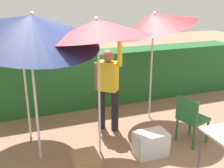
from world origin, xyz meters
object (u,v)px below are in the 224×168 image
person_vendor (108,85)px  cooler_box (151,144)px  crate_cardboard (86,165)px  umbrella_yellow (22,43)px  chair_plastic (191,117)px  umbrella_navy (31,27)px  umbrella_rainbow (154,22)px  umbrella_orange (97,29)px

person_vendor → cooler_box: (0.36, -1.10, -0.73)m
person_vendor → crate_cardboard: 1.69m
umbrella_yellow → cooler_box: umbrella_yellow is taller
umbrella_yellow → chair_plastic: 3.19m
person_vendor → chair_plastic: bearing=-40.5°
cooler_box → chair_plastic: bearing=6.3°
person_vendor → chair_plastic: 1.61m
umbrella_yellow → umbrella_navy: size_ratio=0.77×
person_vendor → cooler_box: size_ratio=3.45×
umbrella_rainbow → umbrella_orange: (-1.44, -0.92, 0.03)m
umbrella_orange → crate_cardboard: (-0.39, -0.54, -1.89)m
chair_plastic → umbrella_orange: bearing=170.5°
umbrella_rainbow → person_vendor: umbrella_rainbow is taller
person_vendor → crate_cardboard: person_vendor is taller
umbrella_navy → crate_cardboard: (0.54, -0.72, -1.94)m
umbrella_yellow → cooler_box: (1.83, -1.33, -1.58)m
umbrella_yellow → umbrella_rainbow: bearing=-1.1°
umbrella_navy → cooler_box: (1.71, -0.53, -1.92)m
umbrella_rainbow → umbrella_yellow: (-2.48, 0.05, -0.27)m
umbrella_rainbow → crate_cardboard: 2.99m
umbrella_yellow → chair_plastic: bearing=-25.0°
umbrella_orange → umbrella_yellow: (-1.04, 0.97, -0.30)m
cooler_box → umbrella_orange: bearing=155.5°
umbrella_yellow → cooler_box: size_ratio=3.64×
chair_plastic → umbrella_navy: bearing=170.1°
umbrella_navy → chair_plastic: size_ratio=2.91×
umbrella_rainbow → chair_plastic: umbrella_rainbow is taller
umbrella_navy → umbrella_rainbow: bearing=17.6°
umbrella_orange → crate_cardboard: size_ratio=6.32×
crate_cardboard → umbrella_navy: bearing=126.9°
chair_plastic → person_vendor: bearing=139.5°
umbrella_yellow → umbrella_navy: (0.12, -0.80, 0.35)m
chair_plastic → crate_cardboard: 2.04m
person_vendor → chair_plastic: person_vendor is taller
umbrella_orange → umbrella_yellow: umbrella_orange is taller
crate_cardboard → person_vendor: bearing=57.8°
umbrella_yellow → crate_cardboard: bearing=-66.5°
umbrella_orange → cooler_box: size_ratio=4.33×
umbrella_rainbow → cooler_box: 2.34m
umbrella_rainbow → cooler_box: size_ratio=4.51×
cooler_box → crate_cardboard: bearing=-171.0°
cooler_box → umbrella_navy: bearing=162.7°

